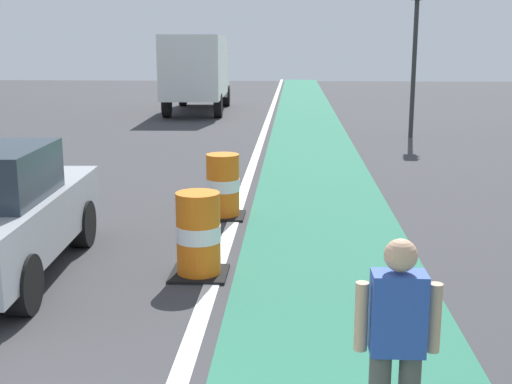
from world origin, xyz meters
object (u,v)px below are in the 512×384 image
object	(u,v)px
skateboarder_on_lane	(396,351)
traffic_barrel_mid	(223,187)
traffic_light_corner	(416,24)
delivery_truck_down_block	(198,69)
traffic_barrel_front	(198,235)

from	to	relation	value
skateboarder_on_lane	traffic_barrel_mid	distance (m)	7.21
traffic_barrel_mid	traffic_light_corner	world-z (taller)	traffic_light_corner
skateboarder_on_lane	delivery_truck_down_block	size ratio (longest dim) A/B	0.22
skateboarder_on_lane	traffic_light_corner	bearing A→B (deg)	80.11
delivery_truck_down_block	traffic_barrel_front	bearing A→B (deg)	-82.01
delivery_truck_down_block	traffic_barrel_mid	bearing A→B (deg)	-80.69
skateboarder_on_lane	traffic_barrel_mid	size ratio (longest dim) A/B	1.55
delivery_truck_down_block	traffic_light_corner	bearing A→B (deg)	-43.75
skateboarder_on_lane	delivery_truck_down_block	distance (m)	25.25
skateboarder_on_lane	delivery_truck_down_block	bearing A→B (deg)	101.01
skateboarder_on_lane	traffic_light_corner	xyz separation A→B (m)	(3.01, 17.28, 2.59)
skateboarder_on_lane	traffic_barrel_front	world-z (taller)	skateboarder_on_lane
traffic_barrel_front	traffic_barrel_mid	size ratio (longest dim) A/B	1.00
traffic_barrel_front	skateboarder_on_lane	bearing A→B (deg)	-64.45
traffic_barrel_front	delivery_truck_down_block	distance (m)	21.05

